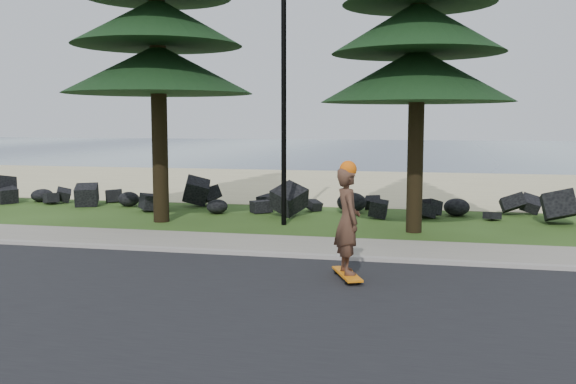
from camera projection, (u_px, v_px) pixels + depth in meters
The scene contains 9 objects.
ground at pixel (252, 247), 14.43m from camera, with size 160.00×160.00×0.00m, color #2C4615.
road at pixel (175, 302), 10.06m from camera, with size 160.00×7.00×0.02m, color black.
kerb at pixel (241, 253), 13.55m from camera, with size 160.00×0.20×0.10m, color #A69E96.
sidewalk at pixel (255, 244), 14.62m from camera, with size 160.00×2.00×0.08m, color gray.
beach_sand at pixel (340, 184), 28.49m from camera, with size 160.00×15.00×0.01m, color tan.
ocean at pixel (390, 149), 63.90m from camera, with size 160.00×58.00×0.01m, color #31445E.
seawall_boulders at pixel (301, 212), 19.86m from camera, with size 60.00×2.40×1.10m, color black, non-canonical shape.
lamp_post at pixel (284, 72), 17.07m from camera, with size 0.25×0.14×8.14m.
skateboarder at pixel (348, 221), 11.37m from camera, with size 0.69×1.16×2.12m.
Camera 1 is at (3.86, -13.69, 2.85)m, focal length 40.00 mm.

